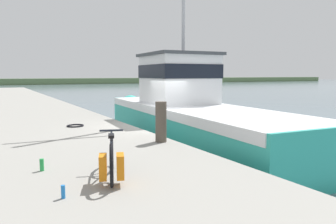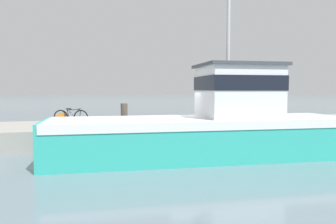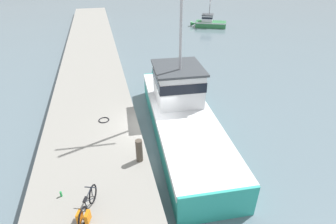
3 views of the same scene
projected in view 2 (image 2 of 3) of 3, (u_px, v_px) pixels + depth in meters
ground_plane at (194, 150)px, 14.20m from camera, size 320.00×320.00×0.00m
dock_pier at (172, 130)px, 17.34m from camera, size 4.99×80.00×0.91m
fishing_boat_main at (218, 125)px, 12.63m from camera, size 3.95×13.78×10.86m
bicycle_touring at (68, 117)px, 16.02m from camera, size 0.75×1.64×0.79m
mooring_post at (124, 116)px, 14.51m from camera, size 0.30×0.30×1.09m
hose_coil at (194, 122)px, 16.93m from camera, size 0.59×0.59×0.05m
water_bottle_by_bike at (91, 120)px, 17.30m from camera, size 0.08×0.08×0.23m
water_bottle_on_curb at (59, 121)px, 16.80m from camera, size 0.06×0.06×0.20m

